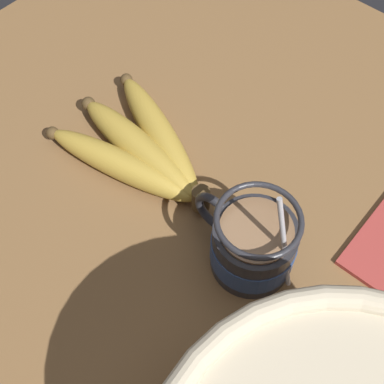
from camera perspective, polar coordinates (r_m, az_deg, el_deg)
The scene contains 3 objects.
table at distance 60.12cm, azimuth 0.06°, elevation -4.60°, with size 90.88×90.88×3.22cm.
coffee_mug at distance 53.87cm, azimuth 6.45°, elevation -5.60°, with size 12.57×8.61×14.07cm.
banana_bunch at distance 62.79cm, azimuth -5.59°, elevation 4.69°, with size 21.75×15.31×4.23cm.
Camera 1 is at (-18.90, 21.41, 54.51)cm, focal length 50.00 mm.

